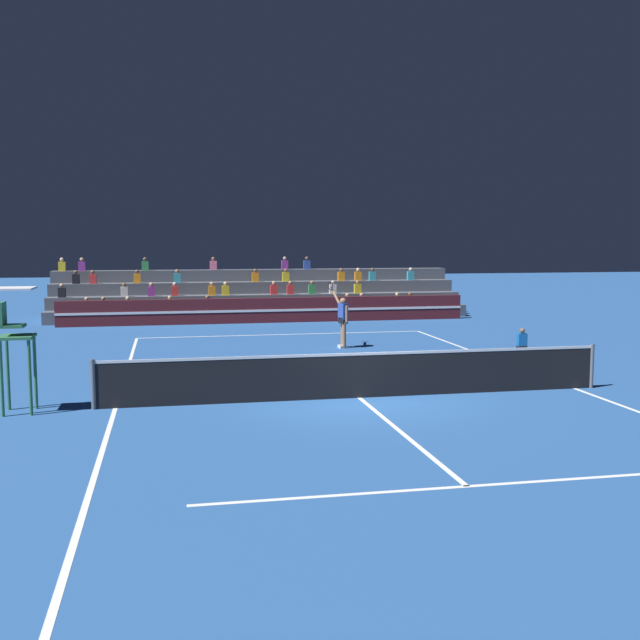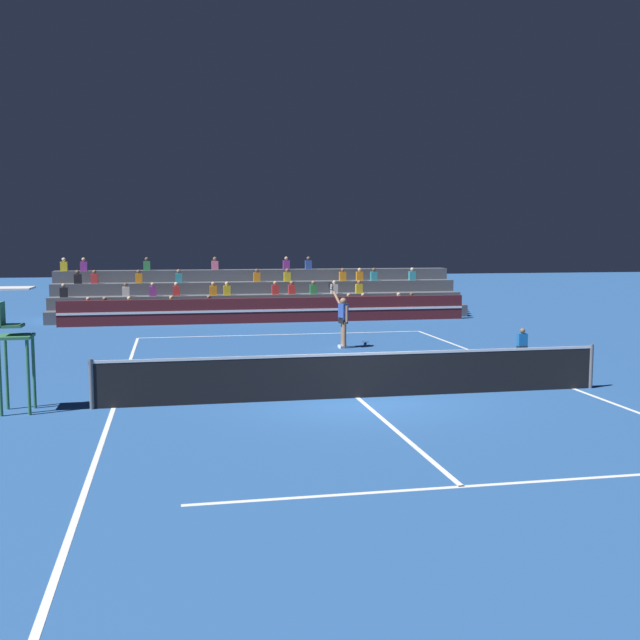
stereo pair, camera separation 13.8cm
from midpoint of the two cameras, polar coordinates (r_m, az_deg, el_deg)
ground_plane at (r=17.53m, az=2.78°, el=-5.94°), size 120.00×120.00×0.00m
court_lines at (r=17.53m, az=2.78°, el=-5.93°), size 11.10×23.90×0.01m
tennis_net at (r=17.42m, az=2.79°, el=-4.19°), size 12.00×0.10×1.10m
sponsor_banner_wall at (r=33.20m, az=-4.11°, el=0.74°), size 18.00×0.26×1.10m
bleacher_stand at (r=36.30m, az=-4.78°, el=1.65°), size 19.34×3.80×2.83m
umpire_chair at (r=17.04m, az=-22.44°, el=-0.90°), size 0.76×0.84×2.67m
ball_kid_courtside at (r=24.90m, az=14.97°, el=-1.77°), size 0.30×0.36×0.84m
tennis_player at (r=25.40m, az=1.58°, el=0.07°), size 0.48×1.30×2.28m
tennis_ball at (r=19.49m, az=8.28°, el=-4.67°), size 0.07×0.07×0.07m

